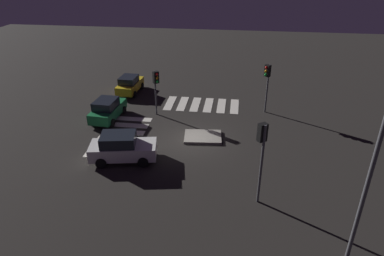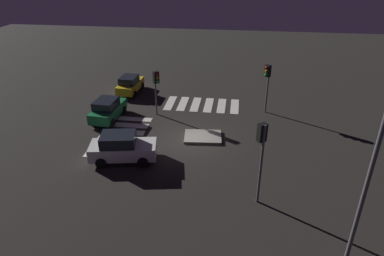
# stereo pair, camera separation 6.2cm
# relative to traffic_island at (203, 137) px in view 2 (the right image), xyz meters

# --- Properties ---
(ground_plane) EXTENTS (80.00, 80.00, 0.00)m
(ground_plane) POSITION_rel_traffic_island_xyz_m (0.73, 0.48, -0.09)
(ground_plane) COLOR black
(traffic_island) EXTENTS (2.84, 2.24, 0.18)m
(traffic_island) POSITION_rel_traffic_island_xyz_m (0.00, 0.00, 0.00)
(traffic_island) COLOR gray
(traffic_island) RESTS_ON ground
(car_yellow) EXTENTS (1.93, 3.87, 1.65)m
(car_yellow) POSITION_rel_traffic_island_xyz_m (7.91, -8.15, 0.72)
(car_yellow) COLOR gold
(car_yellow) RESTS_ON ground
(car_green) EXTENTS (2.07, 4.08, 1.74)m
(car_green) POSITION_rel_traffic_island_xyz_m (7.92, -2.13, 0.76)
(car_green) COLOR #196B38
(car_green) RESTS_ON ground
(car_white) EXTENTS (4.47, 2.58, 1.86)m
(car_white) POSITION_rel_traffic_island_xyz_m (4.82, 3.65, 0.82)
(car_white) COLOR silver
(car_white) RESTS_ON ground
(traffic_light_south) EXTENTS (0.54, 0.53, 4.13)m
(traffic_light_south) POSITION_rel_traffic_island_xyz_m (-4.61, -5.17, 3.04)
(traffic_light_south) COLOR #47474C
(traffic_light_south) RESTS_ON ground
(traffic_light_east) EXTENTS (0.54, 0.53, 3.76)m
(traffic_light_east) POSITION_rel_traffic_island_xyz_m (4.16, -3.45, 2.76)
(traffic_light_east) COLOR #47474C
(traffic_light_east) RESTS_ON ground
(traffic_light_west) EXTENTS (0.54, 0.53, 4.63)m
(traffic_light_west) POSITION_rel_traffic_island_xyz_m (-3.63, 6.63, 3.41)
(traffic_light_west) COLOR #47474C
(traffic_light_west) RESTS_ON ground
(street_lamp) EXTENTS (0.56, 0.56, 8.21)m
(street_lamp) POSITION_rel_traffic_island_xyz_m (-7.52, 10.10, 5.46)
(street_lamp) COLOR #47474C
(street_lamp) RESTS_ON ground
(crosswalk_near) EXTENTS (6.45, 3.20, 0.02)m
(crosswalk_near) POSITION_rel_traffic_island_xyz_m (0.73, -6.06, -0.08)
(crosswalk_near) COLOR silver
(crosswalk_near) RESTS_ON ground
(crosswalk_side) EXTENTS (3.20, 6.45, 0.02)m
(crosswalk_side) POSITION_rel_traffic_island_xyz_m (6.01, 0.48, -0.08)
(crosswalk_side) COLOR silver
(crosswalk_side) RESTS_ON ground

